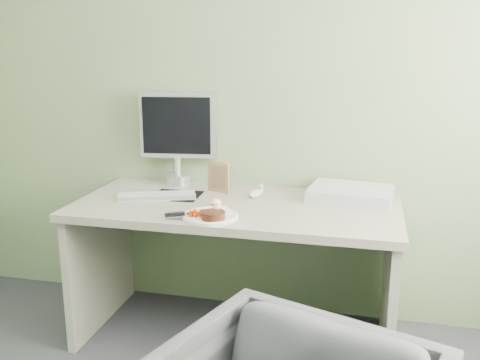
% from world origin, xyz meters
% --- Properties ---
extents(wall_back, '(3.50, 0.00, 3.50)m').
position_xyz_m(wall_back, '(0.00, 2.00, 1.35)').
color(wall_back, gray).
rests_on(wall_back, floor).
extents(desk, '(1.60, 0.75, 0.73)m').
position_xyz_m(desk, '(0.00, 1.62, 0.55)').
color(desk, '#AA9C8E').
rests_on(desk, floor).
extents(plate, '(0.25, 0.25, 0.01)m').
position_xyz_m(plate, '(-0.06, 1.38, 0.74)').
color(plate, white).
rests_on(plate, desk).
extents(steak, '(0.11, 0.11, 0.03)m').
position_xyz_m(steak, '(-0.03, 1.32, 0.76)').
color(steak, black).
rests_on(steak, plate).
extents(potato_pile, '(0.12, 0.11, 0.06)m').
position_xyz_m(potato_pile, '(-0.03, 1.40, 0.77)').
color(potato_pile, tan).
rests_on(potato_pile, plate).
extents(carrot_heap, '(0.06, 0.05, 0.04)m').
position_xyz_m(carrot_heap, '(-0.11, 1.35, 0.76)').
color(carrot_heap, '#DF3F04').
rests_on(carrot_heap, plate).
extents(steak_knife, '(0.21, 0.14, 0.02)m').
position_xyz_m(steak_knife, '(-0.17, 1.33, 0.76)').
color(steak_knife, silver).
rests_on(steak_knife, plate).
extents(mousepad, '(0.25, 0.22, 0.00)m').
position_xyz_m(mousepad, '(-0.34, 1.69, 0.73)').
color(mousepad, black).
rests_on(mousepad, desk).
extents(keyboard, '(0.41, 0.24, 0.02)m').
position_xyz_m(keyboard, '(-0.42, 1.62, 0.74)').
color(keyboard, white).
rests_on(keyboard, desk).
extents(computer_mouse, '(0.07, 0.11, 0.04)m').
position_xyz_m(computer_mouse, '(0.07, 1.77, 0.75)').
color(computer_mouse, white).
rests_on(computer_mouse, desk).
extents(photo_frame, '(0.13, 0.06, 0.16)m').
position_xyz_m(photo_frame, '(-0.14, 1.82, 0.81)').
color(photo_frame, '#926A44').
rests_on(photo_frame, desk).
extents(eyedrop_bottle, '(0.02, 0.02, 0.06)m').
position_xyz_m(eyedrop_bottle, '(0.08, 1.85, 0.76)').
color(eyedrop_bottle, white).
rests_on(eyedrop_bottle, desk).
extents(scanner, '(0.44, 0.33, 0.06)m').
position_xyz_m(scanner, '(0.55, 1.81, 0.76)').
color(scanner, '#ADB0B4').
rests_on(scanner, desk).
extents(monitor, '(0.43, 0.14, 0.51)m').
position_xyz_m(monitor, '(-0.41, 1.94, 1.02)').
color(monitor, silver).
rests_on(monitor, desk).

